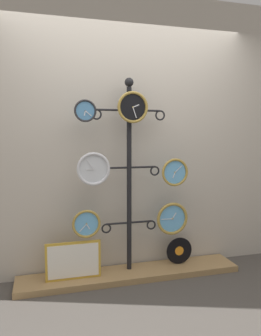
% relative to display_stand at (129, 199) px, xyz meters
% --- Properties ---
extents(ground_plane, '(12.00, 12.00, 0.00)m').
position_rel_display_stand_xyz_m(ground_plane, '(-0.00, -0.41, -0.78)').
color(ground_plane, '#47423D').
extents(shop_wall, '(4.40, 0.04, 2.80)m').
position_rel_display_stand_xyz_m(shop_wall, '(-0.00, 0.16, 0.62)').
color(shop_wall, '#BCB2A3').
rests_on(shop_wall, ground_plane).
extents(low_shelf, '(2.20, 0.36, 0.06)m').
position_rel_display_stand_xyz_m(low_shelf, '(-0.00, -0.06, -0.75)').
color(low_shelf, '#9E7A4C').
rests_on(low_shelf, ground_plane).
extents(display_stand, '(0.74, 0.35, 1.95)m').
position_rel_display_stand_xyz_m(display_stand, '(0.00, 0.00, 0.00)').
color(display_stand, black).
rests_on(display_stand, ground_plane).
extents(clock_top_left, '(0.20, 0.04, 0.20)m').
position_rel_display_stand_xyz_m(clock_top_left, '(-0.43, -0.08, 0.84)').
color(clock_top_left, '#4C84B2').
extents(clock_top_center, '(0.30, 0.04, 0.30)m').
position_rel_display_stand_xyz_m(clock_top_center, '(0.01, -0.09, 0.88)').
color(clock_top_center, black).
extents(clock_middle_left, '(0.31, 0.04, 0.31)m').
position_rel_display_stand_xyz_m(clock_middle_left, '(-0.37, -0.09, 0.31)').
color(clock_middle_left, silver).
extents(clock_middle_right, '(0.27, 0.04, 0.27)m').
position_rel_display_stand_xyz_m(clock_middle_right, '(0.43, -0.12, 0.26)').
color(clock_middle_right, '#60A8DB').
extents(clock_bottom_left, '(0.27, 0.04, 0.27)m').
position_rel_display_stand_xyz_m(clock_bottom_left, '(-0.44, -0.10, -0.19)').
color(clock_bottom_left, '#60A8DB').
extents(clock_bottom_right, '(0.33, 0.04, 0.33)m').
position_rel_display_stand_xyz_m(clock_bottom_right, '(0.42, -0.09, -0.21)').
color(clock_bottom_right, '#60A8DB').
extents(vinyl_record, '(0.28, 0.01, 0.28)m').
position_rel_display_stand_xyz_m(vinyl_record, '(0.54, -0.02, -0.58)').
color(vinyl_record, black).
rests_on(vinyl_record, low_shelf).
extents(picture_frame, '(0.51, 0.02, 0.36)m').
position_rel_display_stand_xyz_m(picture_frame, '(-0.56, -0.09, -0.54)').
color(picture_frame, gold).
rests_on(picture_frame, low_shelf).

